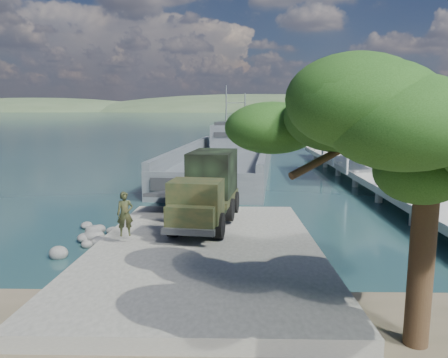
# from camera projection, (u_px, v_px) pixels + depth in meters

# --- Properties ---
(ground) EXTENTS (1400.00, 1400.00, 0.00)m
(ground) POSITION_uv_depth(u_px,v_px,m) (208.00, 246.00, 20.93)
(ground) COLOR #1C4043
(ground) RESTS_ON ground
(boat_ramp) EXTENTS (10.00, 18.00, 0.50)m
(boat_ramp) POSITION_uv_depth(u_px,v_px,m) (206.00, 248.00, 19.90)
(boat_ramp) COLOR slate
(boat_ramp) RESTS_ON ground
(shoreline_rocks) EXTENTS (3.20, 5.60, 0.90)m
(shoreline_rocks) POSITION_uv_depth(u_px,v_px,m) (83.00, 242.00, 21.56)
(shoreline_rocks) COLOR #575755
(shoreline_rocks) RESTS_ON ground
(distant_headlands) EXTENTS (1000.00, 240.00, 48.00)m
(distant_headlands) POSITION_uv_depth(u_px,v_px,m) (271.00, 112.00, 572.11)
(distant_headlands) COLOR #3B4F31
(distant_headlands) RESTS_ON ground
(pier) EXTENTS (6.40, 44.00, 6.10)m
(pier) POSITION_uv_depth(u_px,v_px,m) (365.00, 164.00, 38.90)
(pier) COLOR #A4A49A
(pier) RESTS_ON ground
(landing_craft) EXTENTS (11.31, 33.89, 9.90)m
(landing_craft) POSITION_uv_depth(u_px,v_px,m) (226.00, 165.00, 43.69)
(landing_craft) COLOR #464F53
(landing_craft) RESTS_ON ground
(military_truck) EXTENTS (3.54, 8.21, 3.69)m
(military_truck) POSITION_uv_depth(u_px,v_px,m) (208.00, 189.00, 23.10)
(military_truck) COLOR black
(military_truck) RESTS_ON boat_ramp
(soldier) EXTENTS (0.84, 0.68, 2.00)m
(soldier) POSITION_uv_depth(u_px,v_px,m) (125.00, 222.00, 19.55)
(soldier) COLOR black
(soldier) RESTS_ON boat_ramp
(sailboat_near) EXTENTS (2.32, 5.23, 6.16)m
(sailboat_near) POSITION_uv_depth(u_px,v_px,m) (385.00, 157.00, 54.82)
(sailboat_near) COLOR beige
(sailboat_near) RESTS_ON ground
(sailboat_far) EXTENTS (2.27, 5.41, 6.38)m
(sailboat_far) POSITION_uv_depth(u_px,v_px,m) (379.00, 155.00, 57.76)
(sailboat_far) COLOR beige
(sailboat_far) RESTS_ON ground
(overhang_tree) EXTENTS (8.09, 7.45, 7.34)m
(overhang_tree) POSITION_uv_depth(u_px,v_px,m) (402.00, 136.00, 11.18)
(overhang_tree) COLOR #341D14
(overhang_tree) RESTS_ON ground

